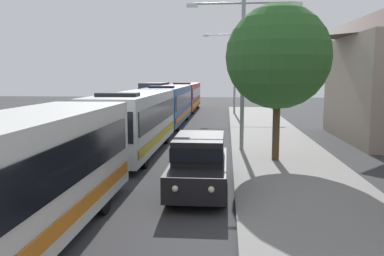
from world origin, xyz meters
TOP-DOWN VIEW (x-y plane):
  - bus_lead at (-1.30, 13.81)m, footprint 2.58×11.04m
  - bus_second_in_line at (-1.30, 25.96)m, footprint 2.58×10.81m
  - bus_middle at (-1.30, 37.97)m, footprint 2.58×12.05m
  - bus_fourth_in_line at (-1.30, 51.06)m, footprint 2.58×12.21m
  - white_suv at (2.40, 19.36)m, footprint 1.86×5.02m
  - box_truck_oncoming at (-4.60, 49.33)m, footprint 2.35×8.25m
  - streetlamp_mid at (4.10, 26.60)m, footprint 5.66×0.28m
  - streetlamp_far at (4.10, 46.67)m, footprint 6.33×0.28m
  - roadside_tree at (5.53, 24.09)m, footprint 4.58×4.58m

SIDE VIEW (x-z plane):
  - white_suv at x=2.40m, z-range 0.08..1.98m
  - bus_second_in_line at x=-1.30m, z-range 0.08..3.29m
  - bus_lead at x=-1.30m, z-range 0.09..3.30m
  - bus_middle at x=-1.30m, z-range 0.09..3.30m
  - bus_fourth_in_line at x=-1.30m, z-range 0.09..3.30m
  - box_truck_oncoming at x=-4.60m, z-range 0.14..3.29m
  - roadside_tree at x=5.53m, z-range 1.30..8.19m
  - streetlamp_mid at x=4.10m, z-range 1.04..8.57m
  - streetlamp_far at x=4.10m, z-range 1.10..9.08m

